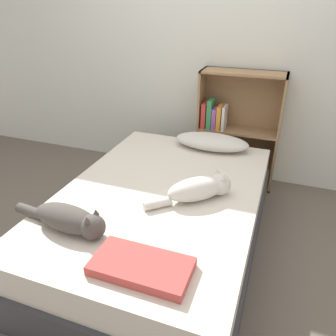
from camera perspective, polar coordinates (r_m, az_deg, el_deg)
The scene contains 8 objects.
ground_plane at distance 2.48m, azimuth -1.19°, elevation -13.31°, with size 8.00×8.00×0.00m, color brown.
wall_back at distance 3.17m, azimuth 7.89°, elevation 20.56°, with size 8.00×0.06×2.50m.
bed at distance 2.33m, azimuth -1.24°, elevation -8.98°, with size 1.31×1.93×0.47m.
pillow at distance 2.81m, azimuth 7.61°, elevation 4.56°, with size 0.63×0.28×0.13m.
cat_light at distance 2.09m, azimuth 5.68°, elevation -3.56°, with size 0.48×0.45×0.16m.
cat_dark at distance 1.89m, azimuth -16.72°, elevation -8.56°, with size 0.62×0.21×0.16m.
bookshelf at distance 3.15m, azimuth 11.62°, elevation 7.09°, with size 0.73×0.26×1.07m.
blanket_fold at distance 1.61m, azimuth -4.64°, elevation -16.70°, with size 0.47×0.24×0.05m.
Camera 1 is at (0.69, -1.74, 1.62)m, focal length 35.00 mm.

